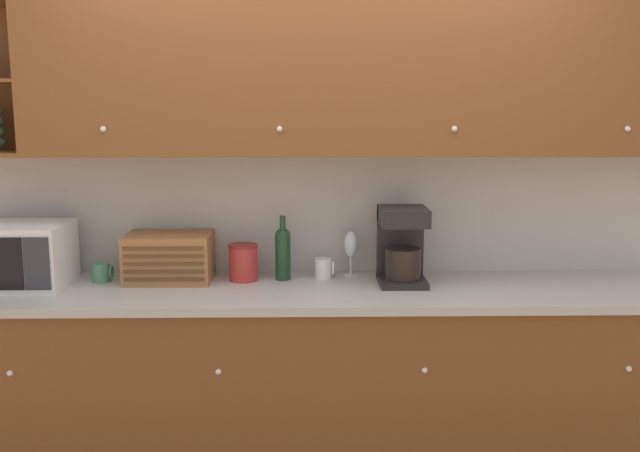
% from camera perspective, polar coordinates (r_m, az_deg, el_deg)
% --- Properties ---
extents(ground_plane, '(24.00, 24.00, 0.00)m').
position_cam_1_polar(ground_plane, '(3.99, -0.06, -16.80)').
color(ground_plane, '#896647').
extents(wall_back, '(5.97, 0.06, 2.60)m').
position_cam_1_polar(wall_back, '(3.63, -0.08, 2.09)').
color(wall_back, beige).
rests_on(wall_back, ground_plane).
extents(counter_unit, '(3.59, 0.67, 0.93)m').
position_cam_1_polar(counter_unit, '(3.51, 0.03, -12.28)').
color(counter_unit, brown).
rests_on(counter_unit, ground_plane).
extents(backsplash_panel, '(3.57, 0.01, 0.61)m').
position_cam_1_polar(backsplash_panel, '(3.61, -0.07, 1.06)').
color(backsplash_panel, '#B7B2A8').
rests_on(backsplash_panel, counter_unit).
extents(upper_cabinets, '(3.57, 0.36, 0.71)m').
position_cam_1_polar(upper_cabinets, '(3.41, 2.65, 11.65)').
color(upper_cabinets, brown).
rests_on(upper_cabinets, backsplash_panel).
extents(microwave, '(0.52, 0.38, 0.30)m').
position_cam_1_polar(microwave, '(3.64, -23.49, -2.16)').
color(microwave, silver).
rests_on(microwave, counter_unit).
extents(mug_blue_second, '(0.10, 0.09, 0.09)m').
position_cam_1_polar(mug_blue_second, '(3.62, -17.07, -3.56)').
color(mug_blue_second, '#4C845B').
rests_on(mug_blue_second, counter_unit).
extents(bread_box, '(0.41, 0.29, 0.23)m').
position_cam_1_polar(bread_box, '(3.54, -11.96, -2.47)').
color(bread_box, '#996033').
rests_on(bread_box, counter_unit).
extents(storage_canister, '(0.15, 0.15, 0.18)m').
position_cam_1_polar(storage_canister, '(3.49, -6.16, -2.91)').
color(storage_canister, '#B22D28').
rests_on(storage_canister, counter_unit).
extents(wine_bottle, '(0.08, 0.08, 0.32)m').
position_cam_1_polar(wine_bottle, '(3.48, -2.99, -2.00)').
color(wine_bottle, '#19381E').
rests_on(wine_bottle, counter_unit).
extents(mug, '(0.09, 0.08, 0.10)m').
position_cam_1_polar(mug, '(3.51, 0.33, -3.41)').
color(mug, silver).
rests_on(mug, counter_unit).
extents(wine_glass, '(0.07, 0.07, 0.23)m').
position_cam_1_polar(wine_glass, '(3.55, 2.48, -1.57)').
color(wine_glass, silver).
rests_on(wine_glass, counter_unit).
extents(coffee_maker, '(0.22, 0.26, 0.37)m').
position_cam_1_polar(coffee_maker, '(3.42, 6.58, -1.49)').
color(coffee_maker, black).
rests_on(coffee_maker, counter_unit).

